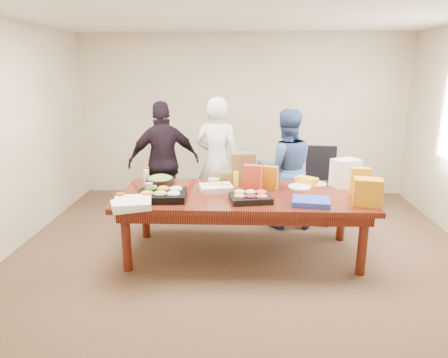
{
  "coord_description": "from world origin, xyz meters",
  "views": [
    {
      "loc": [
        -0.05,
        -4.4,
        2.12
      ],
      "look_at": [
        -0.22,
        0.1,
        0.89
      ],
      "focal_mm": 32.38,
      "sensor_mm": 36.0,
      "label": 1
    }
  ],
  "objects_px": {
    "office_chair": "(322,187)",
    "person_center": "(218,161)",
    "person_right": "(285,169)",
    "salad_bowl": "(160,182)",
    "conference_table": "(243,224)",
    "sheet_cake": "(216,188)"
  },
  "relations": [
    {
      "from": "office_chair",
      "to": "person_center",
      "type": "xyz_separation_m",
      "value": [
        -1.48,
        -0.08,
        0.38
      ]
    },
    {
      "from": "person_right",
      "to": "salad_bowl",
      "type": "relative_size",
      "value": 4.74
    },
    {
      "from": "person_center",
      "to": "person_right",
      "type": "xyz_separation_m",
      "value": [
        0.92,
        -0.12,
        -0.07
      ]
    },
    {
      "from": "conference_table",
      "to": "sheet_cake",
      "type": "xyz_separation_m",
      "value": [
        -0.32,
        0.1,
        0.41
      ]
    },
    {
      "from": "office_chair",
      "to": "sheet_cake",
      "type": "bearing_deg",
      "value": -136.42
    },
    {
      "from": "conference_table",
      "to": "person_center",
      "type": "relative_size",
      "value": 1.58
    },
    {
      "from": "person_right",
      "to": "sheet_cake",
      "type": "bearing_deg",
      "value": 37.51
    },
    {
      "from": "conference_table",
      "to": "salad_bowl",
      "type": "relative_size",
      "value": 8.18
    },
    {
      "from": "person_center",
      "to": "salad_bowl",
      "type": "distance_m",
      "value": 1.04
    },
    {
      "from": "conference_table",
      "to": "sheet_cake",
      "type": "distance_m",
      "value": 0.52
    },
    {
      "from": "person_right",
      "to": "sheet_cake",
      "type": "distance_m",
      "value": 1.21
    },
    {
      "from": "office_chair",
      "to": "salad_bowl",
      "type": "distance_m",
      "value": 2.32
    },
    {
      "from": "person_right",
      "to": "sheet_cake",
      "type": "relative_size",
      "value": 4.39
    },
    {
      "from": "conference_table",
      "to": "sheet_cake",
      "type": "relative_size",
      "value": 7.59
    },
    {
      "from": "office_chair",
      "to": "sheet_cake",
      "type": "relative_size",
      "value": 2.75
    },
    {
      "from": "office_chair",
      "to": "person_right",
      "type": "relative_size",
      "value": 0.62
    },
    {
      "from": "sheet_cake",
      "to": "salad_bowl",
      "type": "height_order",
      "value": "salad_bowl"
    },
    {
      "from": "salad_bowl",
      "to": "conference_table",
      "type": "bearing_deg",
      "value": -12.59
    },
    {
      "from": "person_center",
      "to": "person_right",
      "type": "height_order",
      "value": "person_center"
    },
    {
      "from": "sheet_cake",
      "to": "office_chair",
      "type": "bearing_deg",
      "value": 22.69
    },
    {
      "from": "person_right",
      "to": "sheet_cake",
      "type": "height_order",
      "value": "person_right"
    },
    {
      "from": "office_chair",
      "to": "person_right",
      "type": "bearing_deg",
      "value": -151.74
    }
  ]
}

